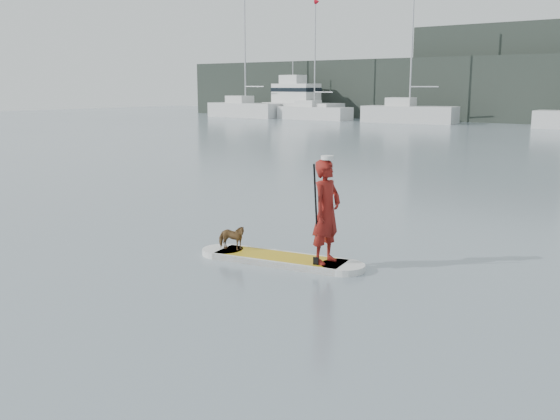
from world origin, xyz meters
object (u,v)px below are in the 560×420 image
Objects in this scene: dog at (231,237)px; sailboat_a at (245,109)px; paddler at (326,212)px; sailboat_b at (314,111)px; sailboat_c at (408,113)px; paddleboard at (280,259)px; motor_yacht_b at (299,102)px.

dog is 0.05× the size of sailboat_a.
dog is (-1.93, -0.37, -0.68)m from paddler.
sailboat_b is at bearing 14.90° from dog.
paddler is 2.08m from dog.
sailboat_c reaches higher than dog.
sailboat_b is at bearing 112.42° from paddleboard.
sailboat_b is 0.96× the size of sailboat_c.
dog is 0.05× the size of sailboat_c.
motor_yacht_b is at bearing 21.47° from sailboat_a.
sailboat_a is 1.41× the size of motor_yacht_b.
sailboat_c is at bearing 24.60° from paddler.
paddleboard is 0.28× the size of sailboat_b.
sailboat_b reaches higher than paddleboard.
dog is at bearing -49.90° from motor_yacht_b.
sailboat_a is 1.07× the size of sailboat_c.
sailboat_a is (-37.95, 42.93, -0.15)m from paddler.
sailboat_b is 10.16m from sailboat_c.
dog is at bearing -180.00° from paddleboard.
dog is 51.61m from sailboat_b.
paddler is 55.15m from motor_yacht_b.
paddler reaches higher than dog.
motor_yacht_b reaches higher than paddleboard.
sailboat_a reaches higher than motor_yacht_b.
paddler is at bearing -45.03° from sailboat_a.
dog is at bearing -55.55° from sailboat_b.
paddleboard is at bearing -96.44° from dog.
sailboat_b is at bearing -21.11° from motor_yacht_b.
sailboat_c is (18.77, 0.75, -0.01)m from sailboat_a.
sailboat_a is 8.63m from sailboat_b.
motor_yacht_b is (5.82, 1.89, 0.74)m from sailboat_a.
sailboat_c is (-18.28, 43.85, 0.84)m from paddleboard.
motor_yacht_b is (-32.13, 44.82, 0.60)m from paddler.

